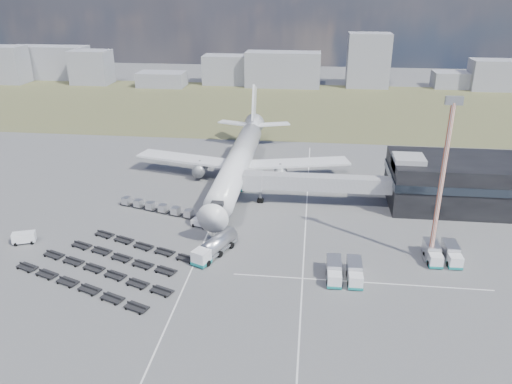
# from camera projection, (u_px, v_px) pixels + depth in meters

# --- Properties ---
(ground) EXTENTS (420.00, 420.00, 0.00)m
(ground) POSITION_uv_depth(u_px,v_px,m) (213.00, 248.00, 87.55)
(ground) COLOR #565659
(ground) RESTS_ON ground
(grass_strip) EXTENTS (420.00, 90.00, 0.01)m
(grass_strip) POSITION_uv_depth(u_px,v_px,m) (270.00, 106.00, 188.28)
(grass_strip) COLOR brown
(grass_strip) RESTS_ON ground
(lane_markings) EXTENTS (47.12, 110.00, 0.01)m
(lane_markings) POSITION_uv_depth(u_px,v_px,m) (270.00, 243.00, 89.25)
(lane_markings) COLOR silver
(lane_markings) RESTS_ON ground
(terminal) EXTENTS (30.40, 16.40, 11.00)m
(terminal) POSITION_uv_depth(u_px,v_px,m) (463.00, 182.00, 102.34)
(terminal) COLOR black
(terminal) RESTS_ON ground
(jet_bridge) EXTENTS (30.30, 3.80, 7.05)m
(jet_bridge) POSITION_uv_depth(u_px,v_px,m) (307.00, 182.00, 102.60)
(jet_bridge) COLOR #939399
(jet_bridge) RESTS_ON ground
(airliner) EXTENTS (51.59, 64.53, 17.62)m
(airliner) POSITION_uv_depth(u_px,v_px,m) (239.00, 160.00, 115.15)
(airliner) COLOR white
(airliner) RESTS_ON ground
(skyline) EXTENTS (323.15, 25.18, 23.13)m
(skyline) POSITION_uv_depth(u_px,v_px,m) (270.00, 68.00, 223.35)
(skyline) COLOR gray
(skyline) RESTS_ON ground
(fuel_tanker) EXTENTS (6.58, 10.46, 3.33)m
(fuel_tanker) POSITION_uv_depth(u_px,v_px,m) (215.00, 246.00, 84.69)
(fuel_tanker) COLOR white
(fuel_tanker) RESTS_ON ground
(pushback_tug) EXTENTS (3.50, 2.58, 1.42)m
(pushback_tug) POSITION_uv_depth(u_px,v_px,m) (200.00, 223.00, 95.03)
(pushback_tug) COLOR white
(pushback_tug) RESTS_ON ground
(utility_van) EXTENTS (4.22, 2.97, 2.09)m
(utility_van) POSITION_uv_depth(u_px,v_px,m) (24.00, 238.00, 88.76)
(utility_van) COLOR white
(utility_van) RESTS_ON ground
(catering_truck) EXTENTS (4.95, 7.30, 3.10)m
(catering_truck) POSITION_uv_depth(u_px,v_px,m) (244.00, 180.00, 113.28)
(catering_truck) COLOR white
(catering_truck) RESTS_ON ground
(service_trucks_near) EXTENTS (5.49, 6.55, 2.61)m
(service_trucks_near) POSITION_uv_depth(u_px,v_px,m) (344.00, 271.00, 77.76)
(service_trucks_near) COLOR white
(service_trucks_near) RESTS_ON ground
(service_trucks_far) EXTENTS (5.47, 6.50, 2.57)m
(service_trucks_far) POSITION_uv_depth(u_px,v_px,m) (442.00, 253.00, 83.07)
(service_trucks_far) COLOR white
(service_trucks_far) RESTS_ON ground
(uld_row) EXTENTS (20.04, 7.61, 1.59)m
(uld_row) POSITION_uv_depth(u_px,v_px,m) (163.00, 208.00, 100.59)
(uld_row) COLOR black
(uld_row) RESTS_ON ground
(baggage_dollies) EXTENTS (29.37, 24.22, 0.83)m
(baggage_dollies) POSITION_uv_depth(u_px,v_px,m) (110.00, 265.00, 81.58)
(baggage_dollies) COLOR black
(baggage_dollies) RESTS_ON ground
(floodlight_mast) EXTENTS (2.57, 2.14, 27.67)m
(floodlight_mast) POSITION_uv_depth(u_px,v_px,m) (441.00, 184.00, 78.29)
(floodlight_mast) COLOR #B6401D
(floodlight_mast) RESTS_ON ground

